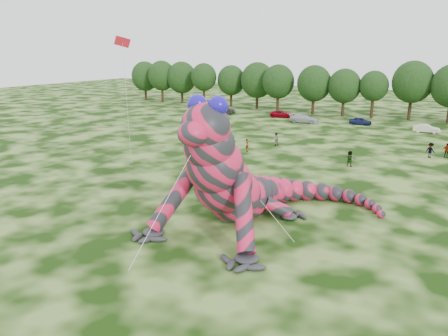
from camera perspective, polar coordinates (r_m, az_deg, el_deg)
ground at (r=34.19m, az=-4.36°, el=-6.07°), size 240.00×240.00×0.00m
inflatable_gecko at (r=32.07m, az=2.59°, el=1.63°), size 16.91×19.89×9.72m
flying_kite at (r=44.55m, az=-13.05°, el=14.68°), size 2.96×3.35×13.90m
tree_0 at (r=112.44m, az=-10.26°, el=11.14°), size 6.91×6.22×9.51m
tree_1 at (r=107.59m, az=-8.11°, el=11.13°), size 6.74×6.07×9.81m
tree_2 at (r=104.95m, az=-5.53°, el=11.06°), size 7.04×6.34×9.64m
tree_3 at (r=99.44m, az=-2.64°, el=10.83°), size 5.81×5.23×9.44m
tree_4 at (r=97.71m, az=0.94°, el=10.65°), size 6.22×5.60×9.06m
tree_5 at (r=94.41m, az=4.36°, el=10.67°), size 7.16×6.44×9.80m
tree_6 at (r=90.51m, az=7.08°, el=10.31°), size 6.52×5.86×9.49m
tree_7 at (r=87.93m, az=11.64°, el=9.96°), size 6.68×6.01×9.48m
tree_8 at (r=86.42m, az=15.40°, el=9.47°), size 6.14×5.53×8.94m
tree_9 at (r=85.56m, az=18.90°, el=9.06°), size 5.27×4.74×8.68m
tree_10 at (r=85.65m, az=23.31°, el=9.26°), size 7.09×6.38×10.50m
car_0 at (r=90.26m, az=-2.96°, el=7.82°), size 4.32×1.90×1.45m
car_1 at (r=87.22m, az=-0.04°, el=7.58°), size 4.51×1.89×1.45m
car_2 at (r=83.10m, az=7.66°, el=7.00°), size 4.96×2.99×1.29m
car_3 at (r=77.59m, az=10.43°, el=6.37°), size 5.17×2.31×1.47m
car_4 at (r=77.85m, az=17.40°, el=5.87°), size 3.68×1.48×1.25m
car_5 at (r=74.01m, az=24.94°, el=4.69°), size 3.96×1.76×1.26m
spectator_1 at (r=58.19m, az=6.78°, el=3.73°), size 1.02×1.07×1.74m
spectator_3 at (r=57.74m, az=27.06°, el=2.05°), size 1.10×0.74×1.73m
spectator_4 at (r=69.05m, az=-1.77°, el=5.69°), size 1.07×1.04×1.85m
spectator_2 at (r=56.83m, az=25.37°, el=2.10°), size 1.34×1.19×1.80m
spectator_5 at (r=49.56m, az=16.11°, el=1.19°), size 1.65×0.72×1.72m
spectator_0 at (r=54.53m, az=3.06°, el=2.97°), size 0.60×0.70×1.63m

